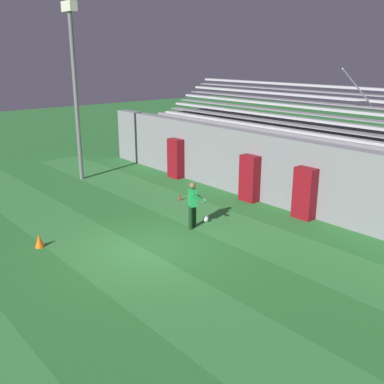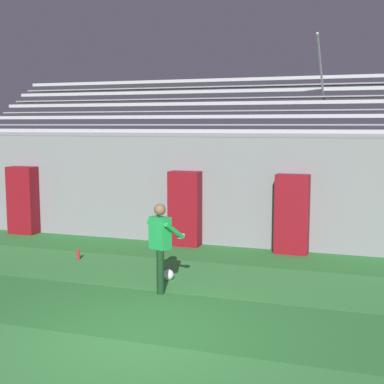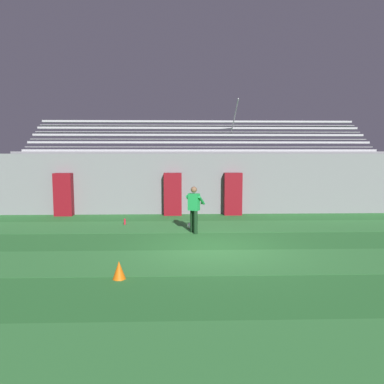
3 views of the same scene
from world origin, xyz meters
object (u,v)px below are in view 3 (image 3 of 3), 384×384
Objects in this scene: padding_pillar_gate_right at (233,194)px; soccer_ball at (190,226)px; padding_pillar_gate_left at (173,194)px; goalkeeper at (194,206)px; water_bottle at (125,222)px; traffic_cone at (119,270)px; padding_pillar_far_left at (64,195)px.

soccer_ball is at bearing -123.59° from padding_pillar_gate_right.
padding_pillar_gate_left is 3.27m from soccer_ball.
water_bottle is at bearing 149.41° from goalkeeper.
goalkeeper reaches higher than water_bottle.
goalkeeper reaches higher than soccer_ball.
padding_pillar_gate_left is at bearing 83.01° from traffic_cone.
padding_pillar_far_left reaches higher than goalkeeper.
padding_pillar_gate_left reaches higher than goalkeeper.
padding_pillar_far_left is 6.48m from soccer_ball.
traffic_cone is (-1.76, -5.52, 0.10)m from soccer_ball.
goalkeeper is 5.22m from traffic_cone.
padding_pillar_gate_left and padding_pillar_far_left have the same top height.
soccer_ball is (0.71, -3.07, -0.86)m from padding_pillar_gate_left.
soccer_ball is (-0.12, 0.71, -0.84)m from goalkeeper.
padding_pillar_gate_right is 1.16× the size of goalkeeper.
traffic_cone reaches higher than water_bottle.
padding_pillar_far_left is at bearing 146.70° from goalkeeper.
padding_pillar_far_left reaches higher than soccer_ball.
padding_pillar_gate_left is 3.88m from goalkeeper.
soccer_ball is at bearing 99.93° from goalkeeper.
padding_pillar_gate_right reaches higher than traffic_cone.
padding_pillar_gate_left is 3.00m from water_bottle.
goalkeeper is 6.96× the size of water_bottle.
padding_pillar_far_left is 8.79× the size of soccer_ball.
padding_pillar_gate_right is at bearing 56.41° from soccer_ball.
traffic_cone is (-1.05, -8.60, -0.76)m from padding_pillar_gate_left.
padding_pillar_gate_left is at bearing 102.98° from soccer_ball.
padding_pillar_far_left is at bearing 180.00° from padding_pillar_gate_right.
padding_pillar_gate_left reaches higher than traffic_cone.
traffic_cone is at bearing -82.72° from water_bottle.
traffic_cone is 6.46m from water_bottle.
goalkeeper is at bearing -116.84° from padding_pillar_gate_right.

